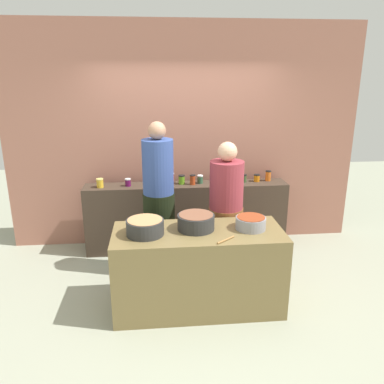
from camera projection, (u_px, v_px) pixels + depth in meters
name	position (u px, v px, depth m)	size (l,w,h in m)	color
ground	(195.00, 290.00, 4.36)	(12.00, 12.00, 0.00)	#9CA089
storefront_wall	(184.00, 137.00, 5.29)	(4.80, 0.12, 3.00)	#A26755
display_shelf	(187.00, 217.00, 5.27)	(2.70, 0.36, 0.93)	#3D2F24
prep_table	(198.00, 269.00, 3.95)	(1.70, 0.70, 0.84)	brown
preserve_jar_0	(100.00, 183.00, 4.97)	(0.09, 0.09, 0.12)	gold
preserve_jar_1	(128.00, 182.00, 5.03)	(0.08, 0.08, 0.10)	#591145
preserve_jar_2	(171.00, 178.00, 5.16)	(0.08, 0.08, 0.14)	#A73116
preserve_jar_3	(182.00, 180.00, 5.12)	(0.09, 0.09, 0.12)	#5C991E
preserve_jar_4	(193.00, 180.00, 5.10)	(0.07, 0.07, 0.13)	#A73A18
preserve_jar_5	(200.00, 179.00, 5.16)	(0.08, 0.08, 0.11)	#2F563A
preserve_jar_6	(233.00, 177.00, 5.19)	(0.09, 0.09, 0.15)	olive
preserve_jar_7	(244.00, 178.00, 5.22)	(0.07, 0.07, 0.11)	#344F29
preserve_jar_8	(257.00, 178.00, 5.25)	(0.08, 0.08, 0.10)	orange
preserve_jar_9	(268.00, 176.00, 5.27)	(0.08, 0.08, 0.14)	#D25E1B
cooking_pot_left	(145.00, 227.00, 3.73)	(0.37, 0.37, 0.16)	#2D2D2D
cooking_pot_center	(196.00, 222.00, 3.86)	(0.37, 0.37, 0.16)	#2D2D2D
cooking_pot_right	(251.00, 223.00, 3.87)	(0.30, 0.30, 0.13)	gray
wooden_spoon	(226.00, 240.00, 3.61)	(0.02, 0.02, 0.23)	#9E703D
cook_with_tongs	(159.00, 208.00, 4.51)	(0.37, 0.37, 1.84)	black
cook_in_cap	(226.00, 220.00, 4.42)	(0.40, 0.40, 1.63)	brown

